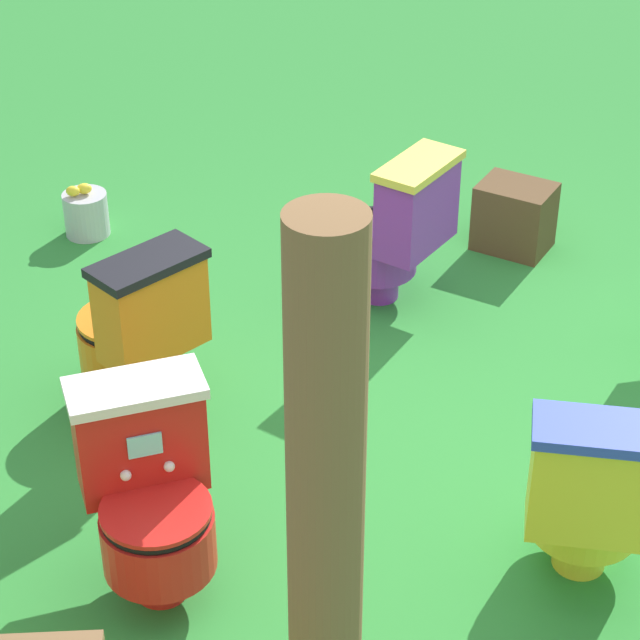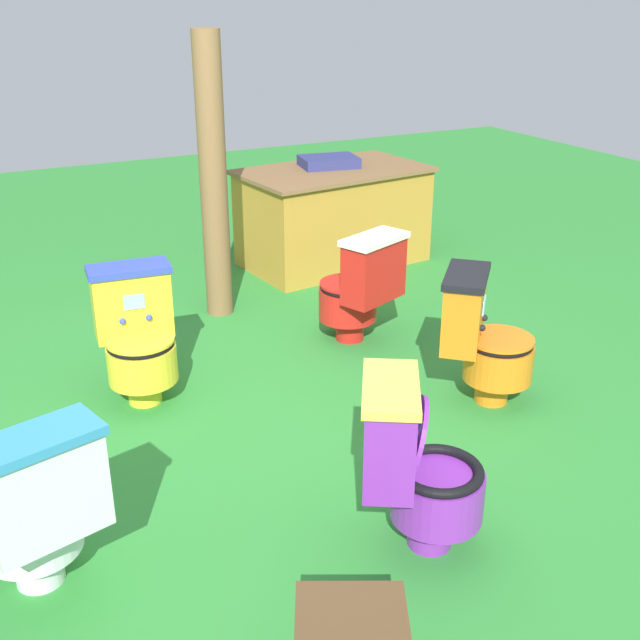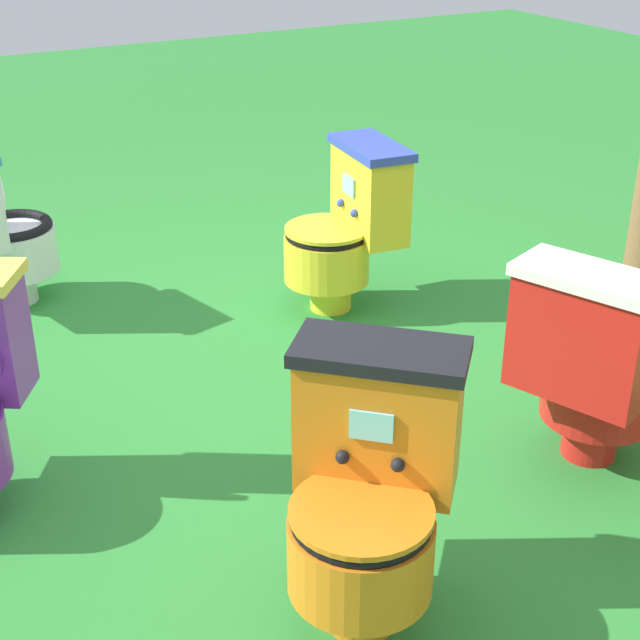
{
  "view_description": "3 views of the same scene",
  "coord_description": "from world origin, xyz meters",
  "px_view_note": "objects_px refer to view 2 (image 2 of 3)",
  "views": [
    {
      "loc": [
        0.28,
        3.77,
        2.98
      ],
      "look_at": [
        0.49,
        -0.32,
        0.34
      ],
      "focal_mm": 69.25,
      "sensor_mm": 36.0,
      "label": 1
    },
    {
      "loc": [
        -1.32,
        -3.16,
        2.1
      ],
      "look_at": [
        0.41,
        0.21,
        0.48
      ],
      "focal_mm": 44.06,
      "sensor_mm": 36.0,
      "label": 2
    },
    {
      "loc": [
        2.82,
        -1.21,
        1.81
      ],
      "look_at": [
        0.27,
        0.19,
        0.36
      ],
      "focal_mm": 52.78,
      "sensor_mm": 36.0,
      "label": 3
    }
  ],
  "objects_px": {
    "toilet_purple": "(415,465)",
    "toilet_orange": "(483,338)",
    "wooden_post": "(213,180)",
    "toilet_red": "(359,288)",
    "toilet_yellow": "(137,334)",
    "toilet_white": "(36,508)",
    "vendor_table": "(333,215)"
  },
  "relations": [
    {
      "from": "toilet_purple",
      "to": "toilet_orange",
      "type": "height_order",
      "value": "same"
    },
    {
      "from": "wooden_post",
      "to": "toilet_red",
      "type": "bearing_deg",
      "value": -55.36
    },
    {
      "from": "toilet_orange",
      "to": "toilet_red",
      "type": "xyz_separation_m",
      "value": [
        -0.21,
        0.95,
        0.0
      ]
    },
    {
      "from": "toilet_purple",
      "to": "toilet_red",
      "type": "distance_m",
      "value": 1.96
    },
    {
      "from": "toilet_orange",
      "to": "wooden_post",
      "type": "relative_size",
      "value": 0.39
    },
    {
      "from": "toilet_yellow",
      "to": "wooden_post",
      "type": "height_order",
      "value": "wooden_post"
    },
    {
      "from": "toilet_yellow",
      "to": "toilet_red",
      "type": "bearing_deg",
      "value": -171.12
    },
    {
      "from": "toilet_white",
      "to": "wooden_post",
      "type": "xyz_separation_m",
      "value": [
        1.54,
        2.28,
        0.56
      ]
    },
    {
      "from": "vendor_table",
      "to": "wooden_post",
      "type": "distance_m",
      "value": 1.44
    },
    {
      "from": "toilet_white",
      "to": "toilet_yellow",
      "type": "bearing_deg",
      "value": 46.54
    },
    {
      "from": "vendor_table",
      "to": "wooden_post",
      "type": "bearing_deg",
      "value": -154.02
    },
    {
      "from": "toilet_white",
      "to": "vendor_table",
      "type": "distance_m",
      "value": 3.97
    },
    {
      "from": "toilet_red",
      "to": "wooden_post",
      "type": "xyz_separation_m",
      "value": [
        -0.61,
        0.88,
        0.56
      ]
    },
    {
      "from": "toilet_yellow",
      "to": "vendor_table",
      "type": "relative_size",
      "value": 0.47
    },
    {
      "from": "toilet_yellow",
      "to": "toilet_white",
      "type": "xyz_separation_m",
      "value": [
        -0.73,
        -1.34,
        0.0
      ]
    },
    {
      "from": "toilet_yellow",
      "to": "toilet_orange",
      "type": "bearing_deg",
      "value": 157.61
    },
    {
      "from": "vendor_table",
      "to": "wooden_post",
      "type": "relative_size",
      "value": 0.83
    },
    {
      "from": "toilet_yellow",
      "to": "wooden_post",
      "type": "distance_m",
      "value": 1.36
    },
    {
      "from": "toilet_purple",
      "to": "vendor_table",
      "type": "xyz_separation_m",
      "value": [
        1.38,
        3.26,
        0.02
      ]
    },
    {
      "from": "toilet_purple",
      "to": "toilet_orange",
      "type": "distance_m",
      "value": 1.31
    },
    {
      "from": "toilet_white",
      "to": "toilet_purple",
      "type": "bearing_deg",
      "value": -30.88
    },
    {
      "from": "toilet_orange",
      "to": "wooden_post",
      "type": "bearing_deg",
      "value": -113.01
    },
    {
      "from": "toilet_orange",
      "to": "toilet_white",
      "type": "bearing_deg",
      "value": -36.25
    },
    {
      "from": "toilet_orange",
      "to": "toilet_yellow",
      "type": "bearing_deg",
      "value": -75.65
    },
    {
      "from": "toilet_red",
      "to": "vendor_table",
      "type": "relative_size",
      "value": 0.47
    },
    {
      "from": "toilet_yellow",
      "to": "toilet_white",
      "type": "bearing_deg",
      "value": 67.41
    },
    {
      "from": "toilet_yellow",
      "to": "toilet_white",
      "type": "relative_size",
      "value": 1.0
    },
    {
      "from": "toilet_red",
      "to": "wooden_post",
      "type": "height_order",
      "value": "wooden_post"
    },
    {
      "from": "vendor_table",
      "to": "toilet_red",
      "type": "bearing_deg",
      "value": -112.23
    },
    {
      "from": "toilet_orange",
      "to": "toilet_red",
      "type": "relative_size",
      "value": 1.0
    },
    {
      "from": "toilet_purple",
      "to": "toilet_red",
      "type": "bearing_deg",
      "value": -172.03
    },
    {
      "from": "toilet_purple",
      "to": "wooden_post",
      "type": "relative_size",
      "value": 0.39
    }
  ]
}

